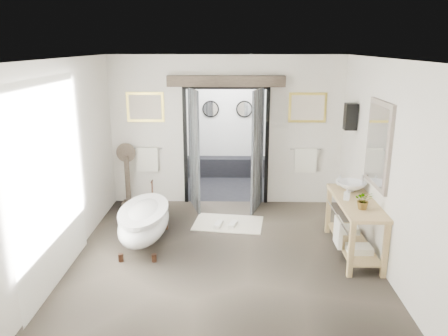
{
  "coord_description": "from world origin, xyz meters",
  "views": [
    {
      "loc": [
        0.14,
        -5.84,
        3.09
      ],
      "look_at": [
        0.0,
        0.6,
        1.25
      ],
      "focal_mm": 35.0,
      "sensor_mm": 36.0,
      "label": 1
    }
  ],
  "objects": [
    {
      "name": "pedestal_mirror",
      "position": [
        -1.92,
        2.22,
        0.55
      ],
      "size": [
        0.38,
        0.24,
        1.27
      ],
      "color": "brown",
      "rests_on": "ground_plane"
    },
    {
      "name": "clawfoot_tub",
      "position": [
        -1.26,
        0.52,
        0.4
      ],
      "size": [
        0.75,
        1.67,
        0.82
      ],
      "color": "#41271A",
      "rests_on": "ground_plane"
    },
    {
      "name": "shower_room",
      "position": [
        0.0,
        3.99,
        0.91
      ],
      "size": [
        2.22,
        2.01,
        2.51
      ],
      "color": "black",
      "rests_on": "ground_plane"
    },
    {
      "name": "plant",
      "position": [
        1.97,
        -0.06,
        0.98
      ],
      "size": [
        0.27,
        0.25,
        0.27
      ],
      "primitive_type": "imported",
      "rotation": [
        0.0,
        0.0,
        -0.17
      ],
      "color": "gray",
      "rests_on": "vanity"
    },
    {
      "name": "room_shell",
      "position": [
        -0.04,
        -0.12,
        1.86
      ],
      "size": [
        4.52,
        5.02,
        2.91
      ],
      "color": "silver",
      "rests_on": "ground_plane"
    },
    {
      "name": "ground_plane",
      "position": [
        0.0,
        0.0,
        0.0
      ],
      "size": [
        5.0,
        5.0,
        0.0
      ],
      "primitive_type": "plane",
      "color": "brown"
    },
    {
      "name": "rug",
      "position": [
        0.06,
        1.36,
        0.01
      ],
      "size": [
        1.29,
        0.95,
        0.01
      ],
      "primitive_type": "cube",
      "rotation": [
        0.0,
        0.0,
        -0.13
      ],
      "color": "beige",
      "rests_on": "ground_plane"
    },
    {
      "name": "soap_bottle_a",
      "position": [
        1.83,
        0.31,
        0.94
      ],
      "size": [
        0.11,
        0.11,
        0.18
      ],
      "primitive_type": "imported",
      "rotation": [
        0.0,
        0.0,
        -0.39
      ],
      "color": "gray",
      "rests_on": "vanity"
    },
    {
      "name": "basin",
      "position": [
        2.0,
        0.71,
        0.93
      ],
      "size": [
        0.5,
        0.5,
        0.15
      ],
      "primitive_type": "imported",
      "rotation": [
        0.0,
        0.0,
        0.11
      ],
      "color": "white",
      "rests_on": "vanity"
    },
    {
      "name": "slippers",
      "position": [
        0.01,
        1.25,
        0.04
      ],
      "size": [
        0.42,
        0.29,
        0.05
      ],
      "color": "silver",
      "rests_on": "rug"
    },
    {
      "name": "vanity",
      "position": [
        1.95,
        0.29,
        0.51
      ],
      "size": [
        0.57,
        1.6,
        0.85
      ],
      "color": "tan",
      "rests_on": "ground_plane"
    },
    {
      "name": "back_wall_dressing",
      "position": [
        0.0,
        2.32,
        1.56
      ],
      "size": [
        3.82,
        0.79,
        2.52
      ],
      "color": "black",
      "rests_on": "ground_plane"
    },
    {
      "name": "soap_bottle_b",
      "position": [
        1.9,
        1.02,
        0.93
      ],
      "size": [
        0.14,
        0.14,
        0.17
      ],
      "primitive_type": "imported",
      "rotation": [
        0.0,
        0.0,
        0.07
      ],
      "color": "gray",
      "rests_on": "vanity"
    }
  ]
}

